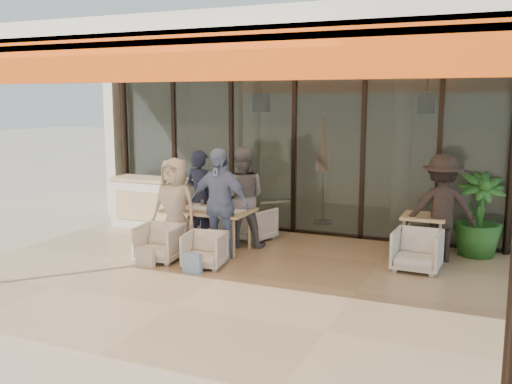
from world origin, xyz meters
TOP-DOWN VIEW (x-y plane):
  - ground at (0.00, 0.00)m, footprint 70.00×70.00m
  - terrace_floor at (0.00, 0.00)m, footprint 8.00×6.00m
  - terrace_structure at (0.00, -0.26)m, footprint 8.00×6.00m
  - glass_storefront at (0.00, 3.00)m, footprint 8.08×0.10m
  - interior_block at (0.01, 5.31)m, footprint 9.05×3.62m
  - host_counter at (-2.76, 2.30)m, footprint 1.85×0.65m
  - dining_table at (-0.92, 1.18)m, footprint 1.50×0.90m
  - chair_far_left at (-1.33, 2.12)m, footprint 0.69×0.66m
  - chair_far_right at (-0.49, 2.12)m, footprint 0.84×0.81m
  - chair_near_left at (-1.33, 0.22)m, footprint 0.72×0.68m
  - chair_near_right at (-0.49, 0.22)m, footprint 0.70×0.66m
  - diner_navy at (-1.33, 1.62)m, footprint 0.70×0.54m
  - diner_grey at (-0.49, 1.62)m, footprint 1.05×0.93m
  - diner_cream at (-1.33, 0.72)m, footprint 0.82×0.54m
  - diner_periwinkle at (-0.49, 0.72)m, footprint 1.12×0.53m
  - tote_bag_cream at (-1.33, -0.18)m, footprint 0.30×0.10m
  - tote_bag_blue at (-0.49, -0.18)m, footprint 0.30×0.10m
  - side_table at (2.61, 2.10)m, footprint 0.70×0.70m
  - side_chair at (2.61, 1.35)m, footprint 0.73×0.68m
  - standing_woman at (2.87, 2.06)m, footprint 1.28×0.96m
  - potted_palm at (3.42, 2.59)m, footprint 1.02×1.02m

SIDE VIEW (x-z plane):
  - ground at x=0.00m, z-range 0.00..0.00m
  - terrace_floor at x=0.00m, z-range 0.00..0.01m
  - tote_bag_cream at x=-1.33m, z-range 0.00..0.34m
  - tote_bag_blue at x=-0.49m, z-range 0.00..0.34m
  - chair_far_left at x=-1.33m, z-range 0.00..0.59m
  - chair_near_right at x=-0.49m, z-range 0.00..0.63m
  - chair_near_left at x=-1.33m, z-range 0.00..0.69m
  - chair_far_right at x=-0.49m, z-range 0.00..0.71m
  - side_chair at x=2.61m, z-range 0.00..0.72m
  - host_counter at x=-2.76m, z-range 0.01..1.05m
  - side_table at x=2.61m, z-range 0.27..1.01m
  - dining_table at x=-0.92m, z-range 0.22..1.15m
  - potted_palm at x=3.42m, z-range 0.00..1.42m
  - diner_cream at x=-1.33m, z-range 0.00..1.66m
  - diner_navy at x=-1.33m, z-range 0.00..1.72m
  - standing_woman at x=2.87m, z-range 0.00..1.77m
  - diner_grey at x=-0.49m, z-range 0.00..1.81m
  - diner_periwinkle at x=-0.49m, z-range 0.00..1.86m
  - glass_storefront at x=0.00m, z-range 0.00..3.20m
  - interior_block at x=0.01m, z-range 0.47..3.99m
  - terrace_structure at x=0.00m, z-range 1.55..4.95m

